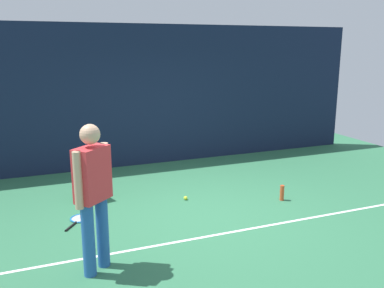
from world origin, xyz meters
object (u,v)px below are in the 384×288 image
backpack (93,188)px  water_bottle (282,193)px  tennis_player (93,190)px  tennis_ball_near_player (186,198)px  tennis_racket (80,219)px

backpack → water_bottle: backpack is taller
tennis_player → backpack: bearing=41.4°
backpack → tennis_ball_near_player: (1.42, -0.58, -0.18)m
tennis_player → tennis_ball_near_player: (1.74, 1.71, -0.93)m
backpack → tennis_ball_near_player: backpack is taller
backpack → water_bottle: size_ratio=1.70×
tennis_player → water_bottle: 3.50m
backpack → water_bottle: 3.13m
backpack → tennis_player: bearing=-24.2°
tennis_racket → water_bottle: water_bottle is taller
tennis_player → water_bottle: size_ratio=6.58×
tennis_ball_near_player → water_bottle: bearing=-22.3°
tennis_racket → backpack: backpack is taller
tennis_ball_near_player → water_bottle: 1.60m
tennis_ball_near_player → tennis_racket: bearing=-173.9°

